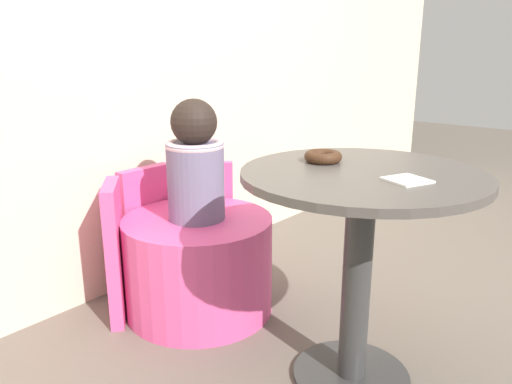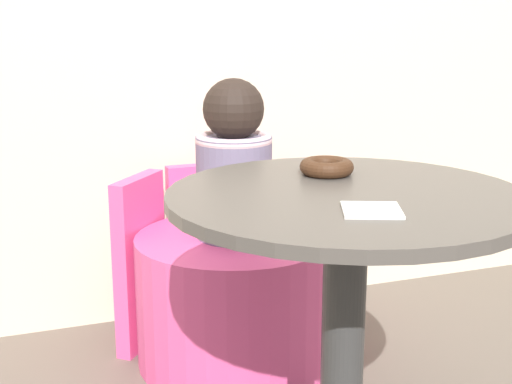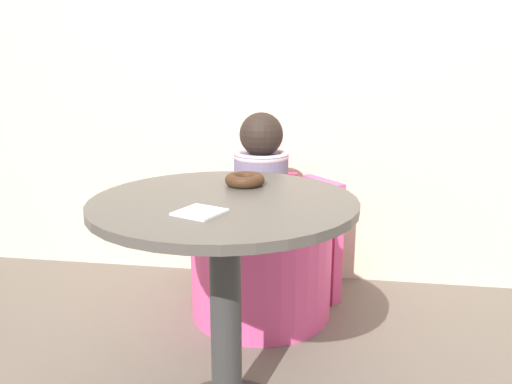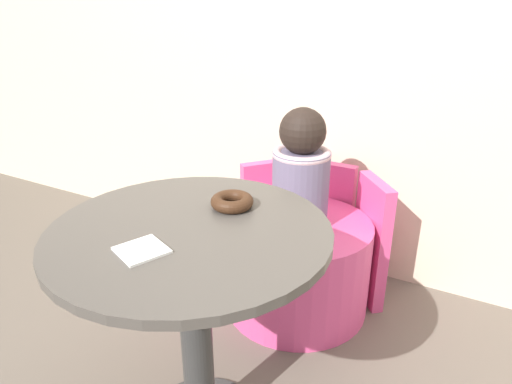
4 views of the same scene
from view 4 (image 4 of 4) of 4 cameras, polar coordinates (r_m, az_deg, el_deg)
back_wall at (r=2.06m, az=13.85°, el=21.32°), size 6.00×0.06×2.40m
round_table at (r=1.26m, az=-7.82°, el=-11.93°), size 0.72×0.72×0.70m
tub_chair at (r=1.96m, az=5.17°, el=-9.09°), size 0.60×0.60×0.40m
booth_backrest at (r=2.12m, az=7.96°, el=-4.12°), size 0.70×0.26×0.56m
child_figure at (r=1.77m, az=5.65°, el=2.52°), size 0.23×0.23×0.47m
donut at (r=1.26m, az=-3.01°, el=-1.19°), size 0.12×0.12×0.04m
paper_napkin at (r=1.08m, az=-14.10°, el=-7.05°), size 0.14×0.14×0.01m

